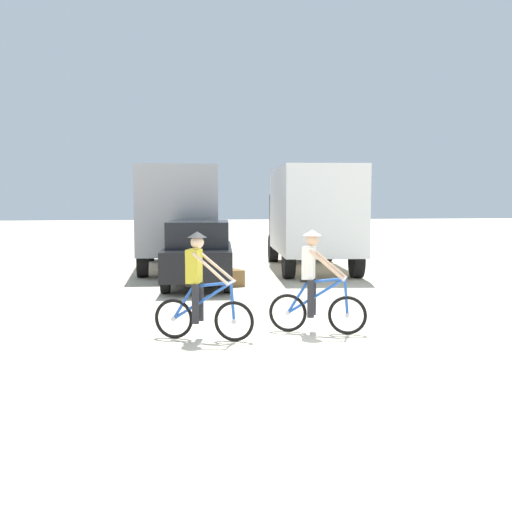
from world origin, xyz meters
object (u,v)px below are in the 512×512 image
Objects in this scene: box_truck_avon_van at (311,213)px; cyclist_orange_shirt at (200,290)px; sedan_parked at (199,254)px; box_truck_grey_hauler at (176,213)px; supply_crate at (228,278)px; cyclist_cowboy_hat at (314,285)px.

box_truck_avon_van is 3.79× the size of cyclist_orange_shirt.
box_truck_avon_van is 5.33m from sedan_parked.
sedan_parked is at bearing -83.41° from box_truck_grey_hauler.
cyclist_orange_shirt is at bearing -99.66° from supply_crate.
supply_crate is at bearing -5.45° from sedan_parked.
cyclist_orange_shirt is at bearing -92.66° from sedan_parked.
sedan_parked is 6.51m from cyclist_orange_shirt.
cyclist_orange_shirt is (-4.21, -9.99, -1.03)m from box_truck_avon_van.
box_truck_grey_hauler is at bearing 167.94° from box_truck_avon_van.
sedan_parked is at bearing 87.34° from cyclist_orange_shirt.
cyclist_orange_shirt reaches higher than sedan_parked.
supply_crate is at bearing -131.21° from box_truck_avon_van.
box_truck_grey_hauler is at bearing 101.74° from cyclist_cowboy_hat.
cyclist_orange_shirt reaches higher than supply_crate.
box_truck_avon_van is at bearing 48.79° from supply_crate.
cyclist_orange_shirt and cyclist_cowboy_hat have the same top height.
cyclist_orange_shirt is (0.21, -10.94, -1.03)m from box_truck_grey_hauler.
sedan_parked is (0.51, -4.43, -0.99)m from box_truck_grey_hauler.
cyclist_cowboy_hat is 6.27m from supply_crate.
cyclist_cowboy_hat is at bearing 7.42° from cyclist_orange_shirt.
box_truck_avon_van reaches higher than sedan_parked.
box_truck_avon_van reaches higher than supply_crate.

